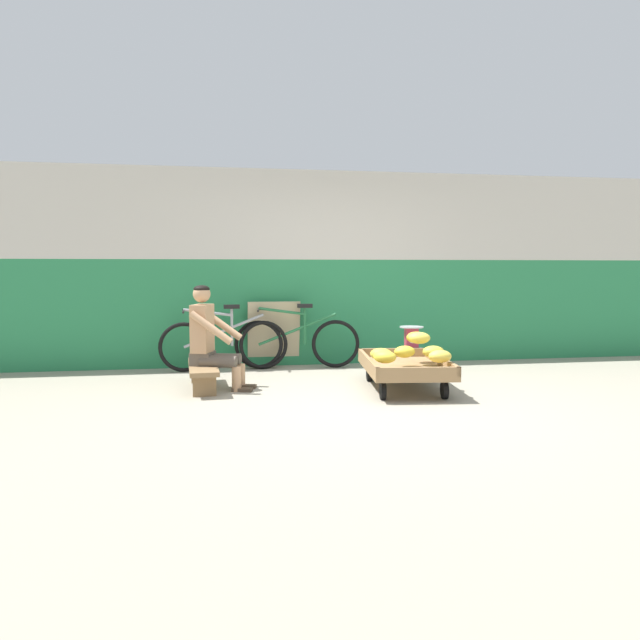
{
  "coord_description": "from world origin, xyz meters",
  "views": [
    {
      "loc": [
        -1.4,
        -5.58,
        1.31
      ],
      "look_at": [
        -0.31,
        0.96,
        0.75
      ],
      "focal_mm": 33.71,
      "sensor_mm": 36.0,
      "label": 1
    }
  ],
  "objects_px": {
    "vendor_seated": "(210,338)",
    "weighing_scale": "(411,337)",
    "banana_cart": "(404,368)",
    "sign_board": "(274,334)",
    "low_bench": "(203,371)",
    "bicycle_near_left": "(224,344)",
    "bicycle_far_left": "(297,342)",
    "plastic_crate": "(411,361)"
  },
  "relations": [
    {
      "from": "bicycle_near_left",
      "to": "bicycle_far_left",
      "type": "distance_m",
      "value": 0.96
    },
    {
      "from": "vendor_seated",
      "to": "bicycle_far_left",
      "type": "relative_size",
      "value": 0.69
    },
    {
      "from": "banana_cart",
      "to": "low_bench",
      "type": "height_order",
      "value": "banana_cart"
    },
    {
      "from": "weighing_scale",
      "to": "vendor_seated",
      "type": "bearing_deg",
      "value": -165.87
    },
    {
      "from": "low_bench",
      "to": "sign_board",
      "type": "distance_m",
      "value": 1.69
    },
    {
      "from": "low_bench",
      "to": "weighing_scale",
      "type": "height_order",
      "value": "weighing_scale"
    },
    {
      "from": "low_bench",
      "to": "weighing_scale",
      "type": "relative_size",
      "value": 3.72
    },
    {
      "from": "bicycle_near_left",
      "to": "sign_board",
      "type": "xyz_separation_m",
      "value": [
        0.67,
        0.24,
        0.09
      ]
    },
    {
      "from": "plastic_crate",
      "to": "bicycle_near_left",
      "type": "distance_m",
      "value": 2.41
    },
    {
      "from": "bicycle_near_left",
      "to": "banana_cart",
      "type": "bearing_deg",
      "value": -38.96
    },
    {
      "from": "weighing_scale",
      "to": "sign_board",
      "type": "distance_m",
      "value": 1.85
    },
    {
      "from": "banana_cart",
      "to": "weighing_scale",
      "type": "relative_size",
      "value": 5.08
    },
    {
      "from": "low_bench",
      "to": "bicycle_near_left",
      "type": "xyz_separation_m",
      "value": [
        0.24,
        1.17,
        0.15
      ]
    },
    {
      "from": "vendor_seated",
      "to": "plastic_crate",
      "type": "bearing_deg",
      "value": 14.15
    },
    {
      "from": "low_bench",
      "to": "vendor_seated",
      "type": "xyz_separation_m",
      "value": [
        0.08,
        -0.02,
        0.37
      ]
    },
    {
      "from": "low_bench",
      "to": "bicycle_far_left",
      "type": "height_order",
      "value": "bicycle_far_left"
    },
    {
      "from": "low_bench",
      "to": "vendor_seated",
      "type": "height_order",
      "value": "vendor_seated"
    },
    {
      "from": "low_bench",
      "to": "weighing_scale",
      "type": "distance_m",
      "value": 2.66
    },
    {
      "from": "vendor_seated",
      "to": "bicycle_near_left",
      "type": "height_order",
      "value": "vendor_seated"
    },
    {
      "from": "weighing_scale",
      "to": "bicycle_near_left",
      "type": "bearing_deg",
      "value": 166.29
    },
    {
      "from": "banana_cart",
      "to": "weighing_scale",
      "type": "distance_m",
      "value": 1.09
    },
    {
      "from": "weighing_scale",
      "to": "plastic_crate",
      "type": "bearing_deg",
      "value": 90.0
    },
    {
      "from": "banana_cart",
      "to": "bicycle_near_left",
      "type": "xyz_separation_m",
      "value": [
        -1.93,
        1.56,
        0.11
      ]
    },
    {
      "from": "banana_cart",
      "to": "low_bench",
      "type": "relative_size",
      "value": 1.36
    },
    {
      "from": "banana_cart",
      "to": "low_bench",
      "type": "distance_m",
      "value": 2.21
    },
    {
      "from": "low_bench",
      "to": "bicycle_near_left",
      "type": "bearing_deg",
      "value": 78.54
    },
    {
      "from": "vendor_seated",
      "to": "weighing_scale",
      "type": "xyz_separation_m",
      "value": [
        2.49,
        0.63,
        -0.11
      ]
    },
    {
      "from": "banana_cart",
      "to": "bicycle_near_left",
      "type": "relative_size",
      "value": 0.92
    },
    {
      "from": "banana_cart",
      "to": "low_bench",
      "type": "bearing_deg",
      "value": 169.8
    },
    {
      "from": "vendor_seated",
      "to": "banana_cart",
      "type": "bearing_deg",
      "value": -9.94
    },
    {
      "from": "banana_cart",
      "to": "bicycle_far_left",
      "type": "distance_m",
      "value": 1.87
    },
    {
      "from": "weighing_scale",
      "to": "bicycle_far_left",
      "type": "xyz_separation_m",
      "value": [
        -1.38,
        0.6,
        -0.1
      ]
    },
    {
      "from": "vendor_seated",
      "to": "plastic_crate",
      "type": "xyz_separation_m",
      "value": [
        2.49,
        0.63,
        -0.42
      ]
    },
    {
      "from": "sign_board",
      "to": "low_bench",
      "type": "bearing_deg",
      "value": -122.75
    },
    {
      "from": "sign_board",
      "to": "vendor_seated",
      "type": "bearing_deg",
      "value": -119.82
    },
    {
      "from": "bicycle_near_left",
      "to": "bicycle_far_left",
      "type": "relative_size",
      "value": 1.0
    },
    {
      "from": "low_bench",
      "to": "bicycle_near_left",
      "type": "height_order",
      "value": "bicycle_near_left"
    },
    {
      "from": "weighing_scale",
      "to": "low_bench",
      "type": "bearing_deg",
      "value": -166.84
    },
    {
      "from": "banana_cart",
      "to": "bicycle_far_left",
      "type": "height_order",
      "value": "bicycle_far_left"
    },
    {
      "from": "banana_cart",
      "to": "vendor_seated",
      "type": "relative_size",
      "value": 1.34
    },
    {
      "from": "vendor_seated",
      "to": "plastic_crate",
      "type": "height_order",
      "value": "vendor_seated"
    },
    {
      "from": "plastic_crate",
      "to": "sign_board",
      "type": "distance_m",
      "value": 1.88
    }
  ]
}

